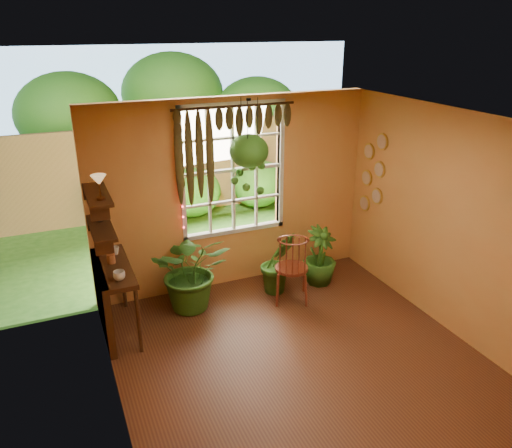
{
  "coord_description": "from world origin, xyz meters",
  "views": [
    {
      "loc": [
        -2.32,
        -3.96,
        3.58
      ],
      "look_at": [
        -0.14,
        1.15,
        1.34
      ],
      "focal_mm": 35.0,
      "sensor_mm": 36.0,
      "label": 1
    }
  ],
  "objects": [
    {
      "name": "floor",
      "position": [
        0.0,
        0.0,
        0.0
      ],
      "size": [
        4.5,
        4.5,
        0.0
      ],
      "primitive_type": "plane",
      "color": "#512C17",
      "rests_on": "ground"
    },
    {
      "name": "ceiling",
      "position": [
        0.0,
        0.0,
        2.7
      ],
      "size": [
        4.5,
        4.5,
        0.0
      ],
      "primitive_type": "plane",
      "rotation": [
        3.14,
        0.0,
        0.0
      ],
      "color": "silver",
      "rests_on": "wall_back"
    },
    {
      "name": "wall_back",
      "position": [
        0.0,
        2.25,
        1.35
      ],
      "size": [
        4.0,
        0.0,
        4.0
      ],
      "primitive_type": "plane",
      "rotation": [
        1.57,
        0.0,
        0.0
      ],
      "color": "#D49348",
      "rests_on": "floor"
    },
    {
      "name": "wall_left",
      "position": [
        -2.0,
        0.0,
        1.35
      ],
      "size": [
        0.0,
        4.5,
        4.5
      ],
      "primitive_type": "plane",
      "rotation": [
        1.57,
        0.0,
        1.57
      ],
      "color": "#D49348",
      "rests_on": "floor"
    },
    {
      "name": "wall_right",
      "position": [
        2.0,
        0.0,
        1.35
      ],
      "size": [
        0.0,
        4.5,
        4.5
      ],
      "primitive_type": "plane",
      "rotation": [
        1.57,
        0.0,
        -1.57
      ],
      "color": "#D49348",
      "rests_on": "floor"
    },
    {
      "name": "window",
      "position": [
        0.0,
        2.28,
        1.7
      ],
      "size": [
        1.52,
        0.1,
        1.86
      ],
      "color": "silver",
      "rests_on": "wall_back"
    },
    {
      "name": "valance_vine",
      "position": [
        -0.08,
        2.16,
        2.28
      ],
      "size": [
        1.7,
        0.12,
        1.1
      ],
      "color": "#3C2310",
      "rests_on": "window"
    },
    {
      "name": "string_lights",
      "position": [
        -0.76,
        2.19,
        1.75
      ],
      "size": [
        0.03,
        0.03,
        1.54
      ],
      "primitive_type": null,
      "color": "#FF2633",
      "rests_on": "window"
    },
    {
      "name": "wall_plates",
      "position": [
        1.98,
        1.79,
        1.55
      ],
      "size": [
        0.04,
        0.32,
        1.1
      ],
      "primitive_type": null,
      "color": "beige",
      "rests_on": "wall_right"
    },
    {
      "name": "counter_ledge",
      "position": [
        -1.91,
        1.6,
        0.55
      ],
      "size": [
        0.4,
        1.2,
        0.9
      ],
      "color": "#3C2310",
      "rests_on": "floor"
    },
    {
      "name": "shelf_lower",
      "position": [
        -1.88,
        1.6,
        1.4
      ],
      "size": [
        0.25,
        0.9,
        0.04
      ],
      "primitive_type": "cube",
      "color": "#3C2310",
      "rests_on": "wall_left"
    },
    {
      "name": "shelf_upper",
      "position": [
        -1.88,
        1.6,
        1.8
      ],
      "size": [
        0.25,
        0.9,
        0.04
      ],
      "primitive_type": "cube",
      "color": "#3C2310",
      "rests_on": "wall_left"
    },
    {
      "name": "backyard",
      "position": [
        0.24,
        6.87,
        1.28
      ],
      "size": [
        14.0,
        10.0,
        12.0
      ],
      "color": "#215016",
      "rests_on": "ground"
    },
    {
      "name": "windsor_chair",
      "position": [
        0.5,
        1.41,
        0.35
      ],
      "size": [
        0.6,
        0.61,
        1.22
      ],
      "rotation": [
        0.0,
        0.0,
        -0.42
      ],
      "color": "brown",
      "rests_on": "floor"
    },
    {
      "name": "potted_plant_left",
      "position": [
        -0.79,
        1.76,
        0.56
      ],
      "size": [
        1.19,
        1.09,
        1.12
      ],
      "primitive_type": "imported",
      "rotation": [
        0.0,
        0.0,
        -0.24
      ],
      "color": "#1D4813",
      "rests_on": "floor"
    },
    {
      "name": "potted_plant_mid",
      "position": [
        0.44,
        1.71,
        0.46
      ],
      "size": [
        0.54,
        0.45,
        0.92
      ],
      "primitive_type": "imported",
      "rotation": [
        0.0,
        0.0,
        -0.08
      ],
      "color": "#1D4813",
      "rests_on": "floor"
    },
    {
      "name": "potted_plant_right",
      "position": [
        1.11,
        1.7,
        0.43
      ],
      "size": [
        0.62,
        0.62,
        0.86
      ],
      "primitive_type": "imported",
      "rotation": [
        0.0,
        0.0,
        0.35
      ],
      "color": "#1D4813",
      "rests_on": "floor"
    },
    {
      "name": "hanging_basket",
      "position": [
        0.13,
        2.02,
        1.96
      ],
      "size": [
        0.52,
        0.52,
        1.27
      ],
      "color": "black",
      "rests_on": "ceiling"
    },
    {
      "name": "cup_a",
      "position": [
        -1.78,
        1.21,
        0.95
      ],
      "size": [
        0.14,
        0.14,
        0.11
      ],
      "primitive_type": "imported",
      "rotation": [
        0.0,
        0.0,
        -0.0
      ],
      "color": "silver",
      "rests_on": "counter_ledge"
    },
    {
      "name": "cup_b",
      "position": [
        -1.72,
        1.91,
        0.95
      ],
      "size": [
        0.13,
        0.13,
        0.1
      ],
      "primitive_type": "imported",
      "rotation": [
        0.0,
        0.0,
        0.32
      ],
      "color": "beige",
      "rests_on": "counter_ledge"
    },
    {
      "name": "brush_jar",
      "position": [
        -1.8,
        1.68,
        1.04
      ],
      "size": [
        0.1,
        0.1,
        0.36
      ],
      "color": "brown",
      "rests_on": "counter_ledge"
    },
    {
      "name": "shelf_vase",
      "position": [
        -1.87,
        1.77,
        1.48
      ],
      "size": [
        0.14,
        0.14,
        0.12
      ],
      "primitive_type": "imported",
      "rotation": [
        0.0,
        0.0,
        -0.27
      ],
      "color": "#B2AD99",
      "rests_on": "shelf_lower"
    },
    {
      "name": "tiffany_lamp",
      "position": [
        -1.86,
        1.35,
        2.02
      ],
      "size": [
        0.17,
        0.17,
        0.28
      ],
      "color": "#522F17",
      "rests_on": "shelf_upper"
    }
  ]
}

